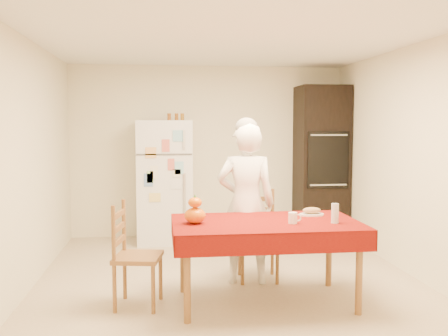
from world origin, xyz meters
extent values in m
plane|color=tan|center=(0.00, 0.00, 0.00)|extent=(4.50, 4.50, 0.00)
cube|color=#EBE2C6|center=(0.00, 2.25, 1.25)|extent=(4.00, 0.02, 2.50)
cube|color=#EBE2C6|center=(0.00, -2.25, 1.25)|extent=(4.00, 0.02, 2.50)
cube|color=#EBE2C6|center=(-2.00, 0.00, 1.25)|extent=(0.02, 4.50, 2.50)
cube|color=#EBE2C6|center=(2.00, 0.00, 1.25)|extent=(0.02, 4.50, 2.50)
cube|color=white|center=(0.00, 0.00, 2.50)|extent=(4.00, 4.50, 0.02)
cube|color=brown|center=(0.55, 2.23, 1.50)|extent=(0.22, 0.02, 0.30)
cube|color=white|center=(-0.65, 1.88, 0.85)|extent=(0.75, 0.70, 1.70)
cube|color=silver|center=(-0.39, 1.51, 1.45)|extent=(0.03, 0.03, 0.25)
cube|color=silver|center=(-0.39, 1.51, 0.70)|extent=(0.03, 0.03, 0.60)
cube|color=black|center=(1.63, 1.93, 1.10)|extent=(0.70, 0.60, 2.20)
cube|color=black|center=(1.63, 1.62, 1.15)|extent=(0.59, 0.02, 0.80)
cylinder|color=brown|center=(-0.49, -1.08, 0.35)|extent=(0.06, 0.06, 0.71)
cylinder|color=brown|center=(-0.49, -0.30, 0.35)|extent=(0.06, 0.06, 0.71)
cylinder|color=brown|center=(0.99, -1.08, 0.35)|extent=(0.06, 0.06, 0.71)
cylinder|color=brown|center=(0.99, -0.30, 0.35)|extent=(0.06, 0.06, 0.71)
cube|color=brown|center=(0.25, -0.69, 0.73)|extent=(1.60, 0.90, 0.04)
cube|color=#520404|center=(0.25, -0.69, 0.76)|extent=(1.70, 1.00, 0.01)
cylinder|color=brown|center=(0.12, -0.17, 0.21)|extent=(0.04, 0.04, 0.43)
cylinder|color=brown|center=(0.15, 0.17, 0.21)|extent=(0.04, 0.04, 0.43)
cylinder|color=brown|center=(0.48, -0.19, 0.21)|extent=(0.04, 0.04, 0.43)
cylinder|color=brown|center=(0.51, 0.15, 0.21)|extent=(0.04, 0.04, 0.43)
cube|color=brown|center=(0.32, -0.01, 0.45)|extent=(0.45, 0.43, 0.04)
cube|color=brown|center=(0.33, 0.16, 0.70)|extent=(0.36, 0.05, 0.50)
cylinder|color=brown|center=(-0.77, -0.85, 0.21)|extent=(0.04, 0.04, 0.43)
cylinder|color=brown|center=(-1.11, -0.79, 0.21)|extent=(0.04, 0.04, 0.43)
cylinder|color=brown|center=(-0.71, -0.49, 0.21)|extent=(0.04, 0.04, 0.43)
cylinder|color=brown|center=(-1.04, -0.43, 0.21)|extent=(0.04, 0.04, 0.43)
cube|color=brown|center=(-0.91, -0.64, 0.45)|extent=(0.47, 0.48, 0.04)
cube|color=brown|center=(-1.07, -0.61, 0.70)|extent=(0.09, 0.36, 0.50)
imported|color=white|center=(0.18, -0.08, 0.83)|extent=(0.65, 0.48, 1.66)
cylinder|color=white|center=(0.47, -0.83, 0.81)|extent=(0.08, 0.08, 0.10)
ellipsoid|color=#C83E04|center=(-0.40, -0.71, 0.83)|extent=(0.19, 0.19, 0.14)
ellipsoid|color=#E23B05|center=(-0.40, -0.71, 0.95)|extent=(0.12, 0.12, 0.09)
cylinder|color=silver|center=(0.85, -0.85, 0.85)|extent=(0.07, 0.07, 0.18)
cylinder|color=white|center=(0.76, -0.46, 0.77)|extent=(0.24, 0.24, 0.02)
ellipsoid|color=tan|center=(0.76, -0.46, 0.81)|extent=(0.18, 0.10, 0.06)
cylinder|color=brown|center=(-0.58, 1.93, 1.75)|extent=(0.05, 0.05, 0.10)
cylinder|color=brown|center=(-0.47, 1.93, 1.75)|extent=(0.05, 0.05, 0.10)
cylinder|color=#98641B|center=(-0.39, 1.93, 1.75)|extent=(0.05, 0.05, 0.10)
camera|label=1|loc=(-0.69, -5.10, 1.64)|focal=40.00mm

